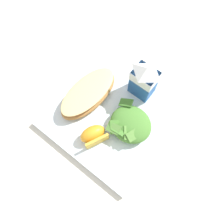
% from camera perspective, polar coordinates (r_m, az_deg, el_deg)
% --- Properties ---
extents(ground, '(3.00, 3.00, 0.00)m').
position_cam_1_polar(ground, '(0.57, 0.00, -0.91)').
color(ground, beige).
extents(white_plate, '(0.28, 0.28, 0.02)m').
position_cam_1_polar(white_plate, '(0.56, 0.00, -0.64)').
color(white_plate, silver).
rests_on(white_plate, ground).
extents(cheesy_pizza_bread, '(0.10, 0.18, 0.04)m').
position_cam_1_polar(cheesy_pizza_bread, '(0.56, -6.01, 4.69)').
color(cheesy_pizza_bread, '#B77F42').
rests_on(cheesy_pizza_bread, white_plate).
extents(green_salad_pile, '(0.11, 0.10, 0.04)m').
position_cam_1_polar(green_salad_pile, '(0.53, 4.69, -3.11)').
color(green_salad_pile, '#4C8433').
rests_on(green_salad_pile, white_plate).
extents(milk_carton, '(0.06, 0.04, 0.11)m').
position_cam_1_polar(milk_carton, '(0.53, 8.17, 8.15)').
color(milk_carton, '#23569E').
rests_on(milk_carton, white_plate).
extents(orange_wedge_front, '(0.06, 0.07, 0.04)m').
position_cam_1_polar(orange_wedge_front, '(0.52, -4.44, -6.04)').
color(orange_wedge_front, orange).
rests_on(orange_wedge_front, white_plate).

